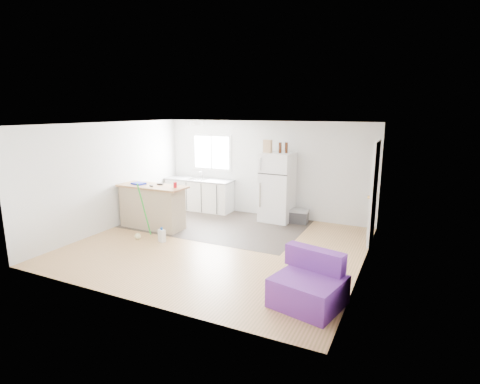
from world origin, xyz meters
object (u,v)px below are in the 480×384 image
kitchen_cabinets (199,194)px  cleaner_jug (162,236)px  blue_tray (139,183)px  cardboard_box (268,146)px  bottle_right (286,148)px  refrigerator (277,187)px  purple_seat (309,286)px  cooler (299,216)px  bottle_left (280,148)px  mop (140,228)px  peninsula (152,206)px  red_cup (175,185)px

kitchen_cabinets → cleaner_jug: bearing=-76.5°
blue_tray → cardboard_box: bearing=34.4°
cleaner_jug → bottle_right: 3.48m
blue_tray → bottle_right: (2.92, 1.80, 0.78)m
blue_tray → refrigerator: bearing=33.4°
purple_seat → cleaner_jug: (-3.40, 1.16, -0.13)m
bottle_right → blue_tray: bearing=-148.4°
kitchen_cabinets → cooler: 2.82m
cardboard_box → bottle_left: (0.30, 0.03, -0.02)m
cleaner_jug → bottle_right: size_ratio=1.24×
mop → peninsula: bearing=115.3°
red_cup → refrigerator: bearing=45.4°
kitchen_cabinets → blue_tray: 2.00m
purple_seat → bottle_left: 4.26m
cardboard_box → bottle_right: size_ratio=1.20×
refrigerator → red_cup: 2.47m
peninsula → mop: (0.24, -0.74, -0.27)m
mop → cooler: bearing=50.6°
peninsula → bottle_left: 3.25m
kitchen_cabinets → blue_tray: size_ratio=6.36×
kitchen_cabinets → bottle_right: (2.45, -0.06, 1.36)m
peninsula → red_cup: size_ratio=13.55×
refrigerator → bottle_right: (0.20, 0.01, 0.96)m
red_cup → bottle_right: 2.72m
purple_seat → kitchen_cabinets: bearing=150.6°
purple_seat → mop: size_ratio=0.86×
refrigerator → cardboard_box: bearing=-157.8°
blue_tray → mop: bearing=-50.8°
kitchen_cabinets → bottle_right: size_ratio=7.64×
peninsula → bottle_left: bearing=35.7°
refrigerator → red_cup: refrigerator is taller
red_cup → cardboard_box: bearing=48.1°
kitchen_cabinets → refrigerator: 2.29m
kitchen_cabinets → cleaner_jug: (0.66, -2.53, -0.30)m
kitchen_cabinets → red_cup: size_ratio=15.91×
mop → bottle_left: bearing=55.5°
mop → bottle_left: bottle_left is taller
kitchen_cabinets → refrigerator: refrigerator is taller
refrigerator → bottle_left: bottle_left is taller
blue_tray → cleaner_jug: bearing=-31.2°
bottle_right → purple_seat: bearing=-66.2°
bottle_right → red_cup: bearing=-137.6°
bottle_left → blue_tray: bearing=-148.1°
peninsula → cardboard_box: 3.02m
mop → kitchen_cabinets: bearing=100.0°
refrigerator → blue_tray: refrigerator is taller
cleaner_jug → blue_tray: bearing=165.5°
kitchen_cabinets → peninsula: (-0.12, -1.83, 0.07)m
mop → red_cup: mop is taller
bottle_left → purple_seat: bearing=-64.1°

